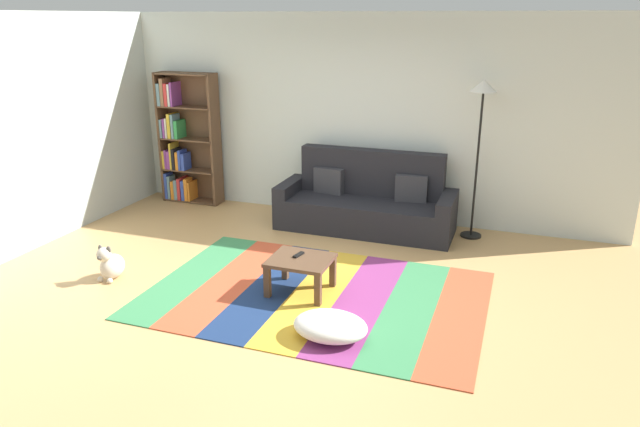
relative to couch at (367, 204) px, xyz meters
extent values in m
plane|color=tan|center=(-0.20, -2.02, -0.34)|extent=(14.00, 14.00, 0.00)
cube|color=silver|center=(-0.20, 0.53, 1.01)|extent=(6.80, 0.10, 2.70)
cube|color=silver|center=(-3.60, -1.27, 1.01)|extent=(0.10, 5.50, 2.70)
cube|color=#387F4C|center=(-1.37, -2.05, -0.33)|extent=(0.47, 2.24, 0.01)
cube|color=#C64C2D|center=(-0.90, -2.05, -0.33)|extent=(0.47, 2.24, 0.01)
cube|color=navy|center=(-0.43, -2.05, -0.33)|extent=(0.47, 2.24, 0.01)
cube|color=gold|center=(0.04, -2.05, -0.33)|extent=(0.47, 2.24, 0.01)
cube|color=#843370|center=(0.51, -2.05, -0.33)|extent=(0.47, 2.24, 0.01)
cube|color=#387F4C|center=(0.98, -2.05, -0.33)|extent=(0.47, 2.24, 0.01)
cube|color=#C64C2D|center=(1.46, -2.05, -0.33)|extent=(0.47, 2.24, 0.01)
cube|color=black|center=(0.00, -0.07, -0.14)|extent=(1.90, 0.80, 0.40)
cube|color=black|center=(0.00, 0.23, 0.36)|extent=(1.90, 0.20, 0.60)
cube|color=black|center=(-1.04, -0.07, -0.06)|extent=(0.18, 0.80, 0.56)
cube|color=black|center=(1.04, -0.07, -0.06)|extent=(0.18, 0.80, 0.56)
cube|color=#333338|center=(-0.55, 0.11, 0.22)|extent=(0.42, 0.19, 0.36)
cube|color=#333338|center=(0.55, 0.11, 0.22)|extent=(0.42, 0.19, 0.36)
cube|color=brown|center=(-3.19, 0.28, 0.61)|extent=(0.04, 0.28, 1.89)
cube|color=brown|center=(-2.33, 0.28, 0.61)|extent=(0.04, 0.28, 1.89)
cube|color=brown|center=(-2.76, 0.41, 0.61)|extent=(0.90, 0.01, 1.89)
cube|color=brown|center=(-2.76, 0.28, -0.32)|extent=(0.86, 0.28, 0.02)
cube|color=brown|center=(-2.76, 0.28, 0.15)|extent=(0.86, 0.28, 0.02)
cube|color=brown|center=(-2.76, 0.28, 0.61)|extent=(0.86, 0.28, 0.02)
cube|color=brown|center=(-2.76, 0.28, 1.07)|extent=(0.86, 0.28, 0.02)
cube|color=brown|center=(-2.76, 0.28, 1.54)|extent=(0.86, 0.28, 0.02)
cube|color=#334CB2|center=(-3.15, 0.24, -0.12)|extent=(0.04, 0.19, 0.39)
cube|color=#668C99|center=(-3.10, 0.23, -0.14)|extent=(0.04, 0.17, 0.35)
cube|color=orange|center=(-3.04, 0.26, -0.17)|extent=(0.05, 0.23, 0.28)
cube|color=#668C99|center=(-2.99, 0.26, -0.16)|extent=(0.05, 0.22, 0.30)
cube|color=red|center=(-2.93, 0.27, -0.15)|extent=(0.05, 0.25, 0.32)
cube|color=#334CB2|center=(-2.87, 0.27, -0.16)|extent=(0.05, 0.25, 0.30)
cube|color=orange|center=(-2.81, 0.23, -0.14)|extent=(0.05, 0.17, 0.33)
cube|color=orange|center=(-2.76, 0.27, -0.17)|extent=(0.03, 0.24, 0.28)
cube|color=gold|center=(-3.16, 0.23, 0.29)|extent=(0.03, 0.17, 0.27)
cube|color=purple|center=(-3.12, 0.24, 0.30)|extent=(0.03, 0.18, 0.28)
cube|color=purple|center=(-3.07, 0.23, 0.29)|extent=(0.05, 0.17, 0.27)
cube|color=gold|center=(-3.03, 0.26, 0.35)|extent=(0.03, 0.23, 0.39)
cube|color=black|center=(-2.99, 0.26, 0.31)|extent=(0.05, 0.22, 0.31)
cube|color=orange|center=(-2.93, 0.24, 0.29)|extent=(0.05, 0.19, 0.26)
cube|color=#334CB2|center=(-2.88, 0.25, 0.30)|extent=(0.04, 0.20, 0.29)
cube|color=#334CB2|center=(-2.83, 0.25, 0.28)|extent=(0.05, 0.20, 0.25)
cube|color=#668C99|center=(-3.15, 0.26, 0.75)|extent=(0.04, 0.23, 0.27)
cube|color=purple|center=(-3.10, 0.23, 0.76)|extent=(0.03, 0.17, 0.28)
cube|color=silver|center=(-3.07, 0.27, 0.76)|extent=(0.03, 0.24, 0.29)
cube|color=gold|center=(-3.02, 0.28, 0.80)|extent=(0.05, 0.26, 0.35)
cube|color=#668C99|center=(-2.96, 0.25, 0.79)|extent=(0.04, 0.20, 0.35)
cube|color=green|center=(-2.90, 0.27, 0.75)|extent=(0.05, 0.25, 0.26)
cube|color=#668C99|center=(-3.15, 0.27, 1.24)|extent=(0.05, 0.24, 0.32)
cube|color=#8C6647|center=(-3.09, 0.27, 1.28)|extent=(0.05, 0.24, 0.39)
cube|color=red|center=(-3.03, 0.25, 1.24)|extent=(0.05, 0.21, 0.32)
cube|color=silver|center=(-2.98, 0.23, 1.24)|extent=(0.03, 0.17, 0.31)
cube|color=purple|center=(-2.93, 0.28, 1.25)|extent=(0.03, 0.26, 0.34)
cube|color=#513826|center=(-0.12, -2.03, 0.01)|extent=(0.61, 0.53, 0.04)
cube|color=#513826|center=(-0.39, -2.26, -0.17)|extent=(0.06, 0.06, 0.32)
cube|color=#513826|center=(0.14, -2.26, -0.17)|extent=(0.06, 0.06, 0.32)
cube|color=#513826|center=(-0.39, -1.81, -0.17)|extent=(0.06, 0.06, 0.32)
cube|color=#513826|center=(0.14, -1.81, -0.17)|extent=(0.06, 0.06, 0.32)
ellipsoid|color=white|center=(0.44, -2.77, -0.22)|extent=(0.65, 0.50, 0.21)
ellipsoid|color=beige|center=(-2.13, -2.38, -0.21)|extent=(0.22, 0.30, 0.26)
sphere|color=beige|center=(-2.13, -2.49, -0.03)|extent=(0.15, 0.15, 0.15)
ellipsoid|color=#5B5750|center=(-2.13, -2.55, -0.04)|extent=(0.06, 0.07, 0.05)
ellipsoid|color=#5B5750|center=(-2.18, -2.47, 0.02)|extent=(0.05, 0.04, 0.08)
ellipsoid|color=#5B5750|center=(-2.07, -2.47, 0.02)|extent=(0.05, 0.04, 0.08)
sphere|color=beige|center=(-2.19, -2.52, -0.31)|extent=(0.06, 0.06, 0.06)
sphere|color=beige|center=(-2.07, -2.52, -0.31)|extent=(0.06, 0.06, 0.06)
cylinder|color=black|center=(1.33, 0.15, -0.32)|extent=(0.26, 0.26, 0.02)
cylinder|color=black|center=(1.33, 0.15, 0.58)|extent=(0.03, 0.03, 1.78)
cone|color=white|center=(1.33, 0.15, 1.54)|extent=(0.32, 0.32, 0.14)
cube|color=black|center=(-0.17, -1.98, 0.04)|extent=(0.07, 0.16, 0.02)
camera|label=1|loc=(1.85, -6.98, 2.30)|focal=32.75mm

